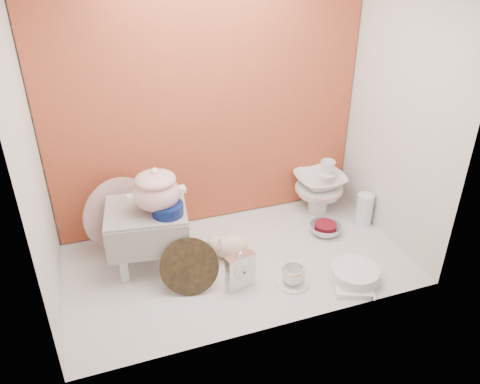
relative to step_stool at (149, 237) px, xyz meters
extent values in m
plane|color=silver|center=(0.44, -0.15, -0.17)|extent=(1.80, 1.80, 0.00)
cube|color=#B03D2C|center=(0.44, 0.35, 0.58)|extent=(1.80, 0.06, 1.50)
cube|color=silver|center=(-0.46, -0.15, 0.58)|extent=(0.06, 1.00, 1.50)
cube|color=silver|center=(1.34, -0.15, 0.58)|extent=(0.06, 1.00, 1.50)
cylinder|color=#0A174E|center=(0.10, -0.09, 0.20)|extent=(0.18, 0.18, 0.06)
imported|color=silver|center=(-0.04, 0.21, -0.04)|extent=(0.34, 0.34, 0.27)
cube|color=silver|center=(0.38, -0.34, -0.06)|extent=(0.15, 0.08, 0.21)
ellipsoid|color=beige|center=(0.42, -0.09, -0.10)|extent=(0.29, 0.25, 0.14)
cylinder|color=white|center=(0.64, -0.41, -0.17)|extent=(0.17, 0.17, 0.01)
imported|color=white|center=(0.64, -0.41, -0.11)|extent=(0.13, 0.13, 0.09)
cube|color=white|center=(0.92, -0.53, -0.16)|extent=(0.24, 0.24, 0.03)
cylinder|color=white|center=(0.95, -0.48, -0.13)|extent=(0.34, 0.34, 0.07)
imported|color=silver|center=(1.01, -0.06, -0.14)|extent=(0.24, 0.24, 0.06)
cylinder|color=silver|center=(1.28, -0.04, -0.07)|extent=(0.10, 0.10, 0.20)
camera|label=1|loc=(-0.23, -2.08, 1.42)|focal=35.65mm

